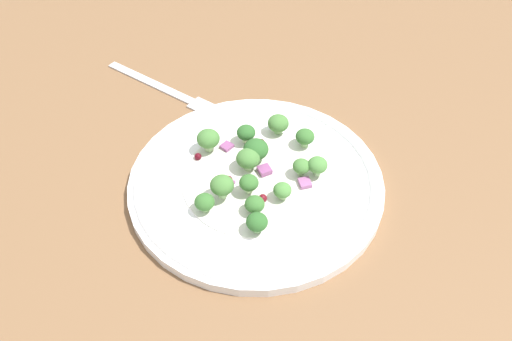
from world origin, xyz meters
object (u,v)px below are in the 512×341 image
object	(u,v)px
broccoli_floret_1	(301,166)
fork	(167,89)
plate	(256,182)
broccoli_floret_0	(277,123)
broccoli_floret_2	(255,205)

from	to	relation	value
broccoli_floret_1	fork	distance (cm)	24.45
broccoli_floret_1	plate	bearing A→B (deg)	-133.41
plate	broccoli_floret_1	bearing A→B (deg)	46.59
broccoli_floret_0	fork	distance (cm)	17.84
broccoli_floret_1	broccoli_floret_0	bearing A→B (deg)	149.49
broccoli_floret_0	broccoli_floret_1	world-z (taller)	broccoli_floret_0
broccoli_floret_2	fork	bearing A→B (deg)	158.43
broccoli_floret_0	broccoli_floret_2	bearing A→B (deg)	-61.49
broccoli_floret_2	broccoli_floret_0	bearing A→B (deg)	118.51
plate	fork	size ratio (longest dim) A/B	1.54
plate	broccoli_floret_0	world-z (taller)	broccoli_floret_0
plate	broccoli_floret_0	distance (cm)	8.52
plate	broccoli_floret_2	xyz separation A→B (cm)	(3.01, -3.77, 1.70)
broccoli_floret_1	fork	bearing A→B (deg)	175.50
fork	broccoli_floret_2	bearing A→B (deg)	-21.57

